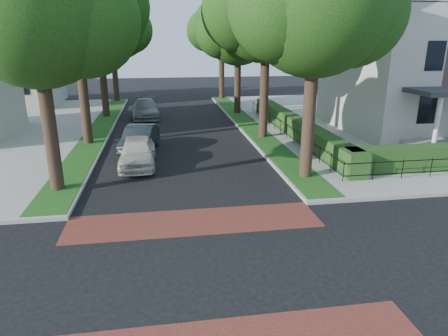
{
  "coord_description": "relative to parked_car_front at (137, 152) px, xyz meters",
  "views": [
    {
      "loc": [
        -0.97,
        -9.8,
        6.24
      ],
      "look_at": [
        1.25,
        4.34,
        1.6
      ],
      "focal_mm": 32.0,
      "sensor_mm": 36.0,
      "label": 1
    }
  ],
  "objects": [
    {
      "name": "grass_strip_ne",
      "position": [
        7.7,
        8.86,
        -0.59
      ],
      "size": [
        1.6,
        29.8,
        0.02
      ],
      "primitive_type": "cube",
      "color": "#184B15",
      "rests_on": "sidewalk_ne"
    },
    {
      "name": "tree_left_back",
      "position": [
        -3.1,
        23.0,
        6.66
      ],
      "size": [
        7.75,
        6.66,
        10.44
      ],
      "color": "black",
      "rests_on": "sidewalk_nw"
    },
    {
      "name": "tree_right_far",
      "position": [
        7.9,
        13.98,
        6.15
      ],
      "size": [
        7.25,
        6.23,
        9.74
      ],
      "color": "black",
      "rests_on": "sidewalk_ne"
    },
    {
      "name": "house_left_far",
      "position": [
        -13.19,
        21.75,
        4.29
      ],
      "size": [
        10.0,
        9.0,
        10.14
      ],
      "color": "beige",
      "rests_on": "sidewalk_nw"
    },
    {
      "name": "parked_car_middle",
      "position": [
        0.0,
        2.84,
        -0.01
      ],
      "size": [
        2.29,
        4.71,
        1.49
      ],
      "primitive_type": "imported",
      "rotation": [
        0.0,
        0.0,
        -0.16
      ],
      "color": "black",
      "rests_on": "ground"
    },
    {
      "name": "tree_right_mid",
      "position": [
        7.91,
        5.01,
        7.24
      ],
      "size": [
        8.25,
        7.09,
        11.22
      ],
      "color": "black",
      "rests_on": "sidewalk_ne"
    },
    {
      "name": "crosswalk_far",
      "position": [
        2.3,
        -7.04,
        -0.75
      ],
      "size": [
        9.0,
        2.2,
        0.01
      ],
      "primitive_type": "cube",
      "color": "maroon",
      "rests_on": "ground"
    },
    {
      "name": "tree_left_near",
      "position": [
        -3.1,
        -3.01,
        6.51
      ],
      "size": [
        7.5,
        6.45,
        10.2
      ],
      "color": "black",
      "rests_on": "sidewalk_nw"
    },
    {
      "name": "fence_main_road",
      "position": [
        9.2,
        4.76,
        -0.15
      ],
      "size": [
        0.06,
        18.0,
        0.9
      ],
      "primitive_type": null,
      "color": "black",
      "rests_on": "sidewalk_ne"
    },
    {
      "name": "grass_strip_nw",
      "position": [
        -3.1,
        8.86,
        -0.59
      ],
      "size": [
        1.6,
        29.8,
        0.02
      ],
      "primitive_type": "cube",
      "color": "#184B15",
      "rests_on": "sidewalk_nw"
    },
    {
      "name": "tree_left_far",
      "position": [
        -3.1,
        13.98,
        6.37
      ],
      "size": [
        7.0,
        6.02,
        9.86
      ],
      "color": "black",
      "rests_on": "sidewalk_nw"
    },
    {
      "name": "tree_right_near",
      "position": [
        7.9,
        -3.0,
        6.87
      ],
      "size": [
        7.75,
        6.67,
        10.66
      ],
      "color": "black",
      "rests_on": "sidewalk_ne"
    },
    {
      "name": "parked_car_rear",
      "position": [
        0.0,
        13.43,
        -0.0
      ],
      "size": [
        2.37,
        5.28,
        1.5
      ],
      "primitive_type": "imported",
      "rotation": [
        0.0,
        0.0,
        0.05
      ],
      "color": "gray",
      "rests_on": "ground"
    },
    {
      "name": "ground",
      "position": [
        2.3,
        -10.24,
        -0.75
      ],
      "size": [
        120.0,
        120.0,
        0.0
      ],
      "primitive_type": "plane",
      "color": "black",
      "rests_on": "ground"
    },
    {
      "name": "tree_right_back",
      "position": [
        7.9,
        22.99,
        6.51
      ],
      "size": [
        7.5,
        6.45,
        10.2
      ],
      "color": "black",
      "rests_on": "sidewalk_ne"
    },
    {
      "name": "hedge_main_road",
      "position": [
        10.0,
        4.76,
        -0.0
      ],
      "size": [
        1.0,
        18.0,
        1.2
      ],
      "primitive_type": "cube",
      "color": "#1D3F15",
      "rests_on": "sidewalk_ne"
    },
    {
      "name": "sidewalk_ne",
      "position": [
        21.8,
        8.76,
        -0.68
      ],
      "size": [
        30.0,
        30.0,
        0.15
      ],
      "primitive_type": "cube",
      "color": "gray",
      "rests_on": "ground"
    },
    {
      "name": "parked_car_front",
      "position": [
        0.0,
        0.0,
        0.0
      ],
      "size": [
        1.79,
        4.42,
        1.5
      ],
      "primitive_type": "imported",
      "rotation": [
        0.0,
        0.0,
        0.0
      ],
      "color": "beige",
      "rests_on": "ground"
    },
    {
      "name": "house_victorian",
      "position": [
        19.81,
        5.68,
        5.27
      ],
      "size": [
        13.0,
        13.05,
        12.48
      ],
      "color": "beige",
      "rests_on": "sidewalk_ne"
    }
  ]
}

